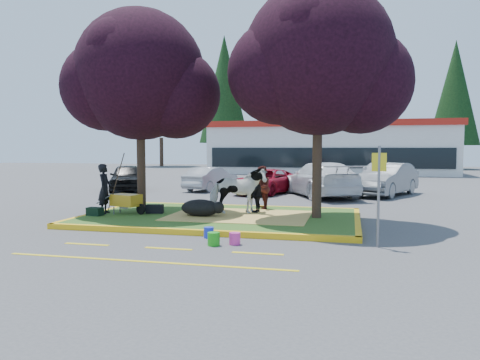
% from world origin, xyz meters
% --- Properties ---
extents(ground, '(90.00, 90.00, 0.00)m').
position_xyz_m(ground, '(0.00, 0.00, 0.00)').
color(ground, '#424244').
rests_on(ground, ground).
extents(median_island, '(8.00, 5.00, 0.15)m').
position_xyz_m(median_island, '(0.00, 0.00, 0.07)').
color(median_island, '#2F561A').
rests_on(median_island, ground).
extents(curb_near, '(8.30, 0.16, 0.15)m').
position_xyz_m(curb_near, '(0.00, -2.58, 0.07)').
color(curb_near, yellow).
rests_on(curb_near, ground).
extents(curb_far, '(8.30, 0.16, 0.15)m').
position_xyz_m(curb_far, '(0.00, 2.58, 0.07)').
color(curb_far, yellow).
rests_on(curb_far, ground).
extents(curb_left, '(0.16, 5.30, 0.15)m').
position_xyz_m(curb_left, '(-4.08, 0.00, 0.07)').
color(curb_left, yellow).
rests_on(curb_left, ground).
extents(curb_right, '(0.16, 5.30, 0.15)m').
position_xyz_m(curb_right, '(4.08, 0.00, 0.07)').
color(curb_right, yellow).
rests_on(curb_right, ground).
extents(straw_bedding, '(4.20, 3.00, 0.01)m').
position_xyz_m(straw_bedding, '(0.60, 0.00, 0.15)').
color(straw_bedding, '#E5C55E').
rests_on(straw_bedding, median_island).
extents(tree_purple_left, '(5.06, 4.20, 6.51)m').
position_xyz_m(tree_purple_left, '(-2.78, 0.38, 4.36)').
color(tree_purple_left, black).
rests_on(tree_purple_left, median_island).
extents(tree_purple_right, '(5.30, 4.40, 6.82)m').
position_xyz_m(tree_purple_right, '(2.92, 0.18, 4.56)').
color(tree_purple_right, black).
rests_on(tree_purple_right, median_island).
extents(fire_lane_stripe_a, '(1.10, 0.12, 0.01)m').
position_xyz_m(fire_lane_stripe_a, '(-2.00, -4.20, 0.00)').
color(fire_lane_stripe_a, yellow).
rests_on(fire_lane_stripe_a, ground).
extents(fire_lane_stripe_b, '(1.10, 0.12, 0.01)m').
position_xyz_m(fire_lane_stripe_b, '(0.00, -4.20, 0.00)').
color(fire_lane_stripe_b, yellow).
rests_on(fire_lane_stripe_b, ground).
extents(fire_lane_stripe_c, '(1.10, 0.12, 0.01)m').
position_xyz_m(fire_lane_stripe_c, '(2.00, -4.20, 0.00)').
color(fire_lane_stripe_c, yellow).
rests_on(fire_lane_stripe_c, ground).
extents(fire_lane_long, '(6.00, 0.10, 0.01)m').
position_xyz_m(fire_lane_long, '(0.00, -5.40, 0.00)').
color(fire_lane_long, yellow).
rests_on(fire_lane_long, ground).
extents(retail_building, '(20.40, 8.40, 4.40)m').
position_xyz_m(retail_building, '(2.00, 27.98, 2.25)').
color(retail_building, silver).
rests_on(retail_building, ground).
extents(treeline, '(46.58, 7.80, 14.63)m').
position_xyz_m(treeline, '(1.23, 37.61, 7.73)').
color(treeline, black).
rests_on(treeline, ground).
extents(cow, '(1.89, 1.30, 1.46)m').
position_xyz_m(cow, '(0.45, 0.37, 0.88)').
color(cow, silver).
rests_on(cow, median_island).
extents(calf, '(1.23, 0.74, 0.52)m').
position_xyz_m(calf, '(-0.52, -0.39, 0.41)').
color(calf, black).
rests_on(calf, median_island).
extents(handler, '(0.47, 0.63, 1.56)m').
position_xyz_m(handler, '(-3.63, -0.48, 0.93)').
color(handler, black).
rests_on(handler, median_island).
extents(visitor_a, '(0.71, 0.82, 1.46)m').
position_xyz_m(visitor_a, '(0.97, 1.67, 0.88)').
color(visitor_a, '#421612').
rests_on(visitor_a, median_island).
extents(visitor_b, '(0.40, 0.71, 1.14)m').
position_xyz_m(visitor_b, '(0.99, 0.77, 0.72)').
color(visitor_b, black).
rests_on(visitor_b, median_island).
extents(wheelbarrow, '(1.62, 0.78, 0.61)m').
position_xyz_m(wheelbarrow, '(-2.94, -0.41, 0.57)').
color(wheelbarrow, black).
rests_on(wheelbarrow, median_island).
extents(gear_bag_dark, '(0.58, 0.39, 0.27)m').
position_xyz_m(gear_bag_dark, '(-2.14, -0.06, 0.29)').
color(gear_bag_dark, black).
rests_on(gear_bag_dark, median_island).
extents(gear_bag_green, '(0.50, 0.35, 0.25)m').
position_xyz_m(gear_bag_green, '(-3.70, -0.97, 0.27)').
color(gear_bag_green, black).
rests_on(gear_bag_green, median_island).
extents(sign_post, '(0.32, 0.06, 2.26)m').
position_xyz_m(sign_post, '(4.48, -2.96, 1.38)').
color(sign_post, slate).
rests_on(sign_post, ground).
extents(bucket_green, '(0.37, 0.37, 0.30)m').
position_xyz_m(bucket_green, '(0.87, -3.65, 0.15)').
color(bucket_green, '#1DA519').
rests_on(bucket_green, ground).
extents(bucket_pink, '(0.29, 0.29, 0.28)m').
position_xyz_m(bucket_pink, '(1.31, -3.43, 0.14)').
color(bucket_pink, '#EB349C').
rests_on(bucket_pink, ground).
extents(bucket_blue, '(0.29, 0.29, 0.27)m').
position_xyz_m(bucket_blue, '(0.49, -2.80, 0.13)').
color(bucket_blue, '#1A30D6').
rests_on(bucket_blue, ground).
extents(car_black, '(3.05, 4.29, 1.36)m').
position_xyz_m(car_black, '(-7.39, 8.38, 0.68)').
color(car_black, black).
rests_on(car_black, ground).
extents(car_silver, '(2.17, 3.85, 1.20)m').
position_xyz_m(car_silver, '(-3.20, 9.50, 0.60)').
color(car_silver, '#999CA0').
rests_on(car_silver, ground).
extents(car_red, '(3.16, 4.64, 1.18)m').
position_xyz_m(car_red, '(-0.08, 8.43, 0.59)').
color(car_red, '#A60D24').
rests_on(car_red, ground).
extents(car_white, '(4.20, 5.79, 1.56)m').
position_xyz_m(car_white, '(2.54, 7.68, 0.78)').
color(car_white, white).
rests_on(car_white, ground).
extents(car_grey, '(3.32, 4.82, 1.50)m').
position_xyz_m(car_grey, '(5.45, 8.78, 0.75)').
color(car_grey, slate).
rests_on(car_grey, ground).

